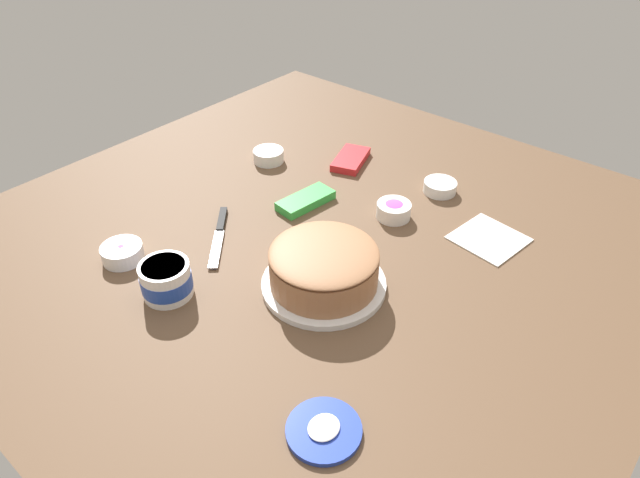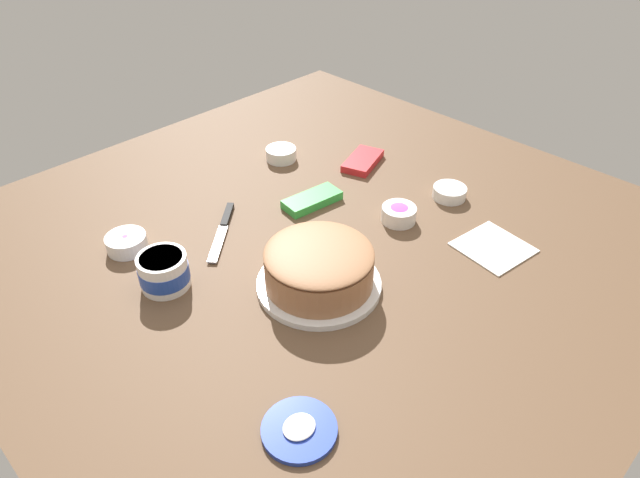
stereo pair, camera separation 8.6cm
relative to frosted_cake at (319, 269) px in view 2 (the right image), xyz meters
The scene contains 12 objects.
ground_plane 0.19m from the frosted_cake, 136.11° to the right, with size 1.54×1.54×0.00m, color brown.
frosted_cake is the anchor object (origin of this frame).
frosting_tub 0.33m from the frosted_cake, 45.95° to the right, with size 0.11×0.11×0.08m.
frosting_tub_lid 0.36m from the frosted_cake, 39.81° to the left, with size 0.13×0.13×0.02m.
spreading_knife 0.32m from the frosted_cake, 87.40° to the right, with size 0.19×0.17×0.01m.
sprinkle_bowl_green 0.57m from the frosted_cake, 123.78° to the right, with size 0.09×0.09×0.04m.
sprinkle_bowl_yellow 0.49m from the frosted_cake, behind, with size 0.09×0.09×0.03m.
sprinkle_bowl_pink 0.46m from the frosted_cake, 61.33° to the right, with size 0.09×0.09×0.04m.
sprinkle_bowl_rainbow 0.32m from the frosted_cake, behind, with size 0.09×0.09×0.04m.
candy_box_lower 0.55m from the frosted_cake, 148.43° to the right, with size 0.14×0.08×0.02m, color red.
candy_box_upper 0.32m from the frosted_cake, 131.82° to the right, with size 0.15×0.07×0.02m, color green.
paper_napkin 0.43m from the frosted_cake, 153.16° to the left, with size 0.15×0.15×0.01m, color white.
Camera 2 is at (0.78, 0.77, 0.81)m, focal length 31.70 mm.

